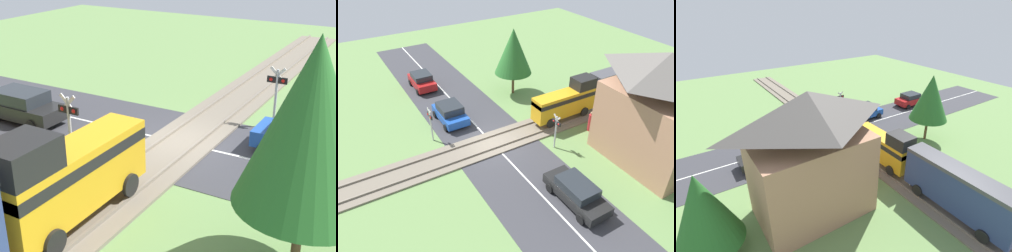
% 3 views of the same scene
% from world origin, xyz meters
% --- Properties ---
extents(ground_plane, '(60.00, 60.00, 0.00)m').
position_xyz_m(ground_plane, '(0.00, 0.00, 0.00)').
color(ground_plane, '#66894C').
extents(road_surface, '(48.00, 6.40, 0.02)m').
position_xyz_m(road_surface, '(0.00, 0.00, 0.01)').
color(road_surface, '#38383D').
rests_on(road_surface, ground_plane).
extents(track_bed, '(2.80, 48.00, 0.24)m').
position_xyz_m(track_bed, '(0.00, 0.00, 0.07)').
color(track_bed, '#756B5B').
rests_on(track_bed, ground_plane).
extents(train, '(1.58, 12.94, 3.18)m').
position_xyz_m(train, '(0.00, 10.49, 1.87)').
color(train, gold).
rests_on(train, track_bed).
extents(car_near_crossing, '(3.70, 2.05, 1.56)m').
position_xyz_m(car_near_crossing, '(-4.57, -1.44, 0.81)').
color(car_near_crossing, '#1E4CA8').
rests_on(car_near_crossing, ground_plane).
extents(car_far_side, '(4.34, 1.88, 1.48)m').
position_xyz_m(car_far_side, '(7.63, 1.44, 0.78)').
color(car_far_side, black).
rests_on(car_far_side, ground_plane).
extents(car_behind_queue, '(3.66, 1.95, 1.54)m').
position_xyz_m(car_behind_queue, '(-11.65, -1.44, 0.80)').
color(car_behind_queue, '#A81919').
rests_on(car_behind_queue, ground_plane).
extents(crossing_signal_west_approach, '(0.90, 0.18, 2.78)m').
position_xyz_m(crossing_signal_west_approach, '(-2.71, -3.68, 1.80)').
color(crossing_signal_west_approach, '#B7B7B7').
rests_on(crossing_signal_west_approach, ground_plane).
extents(crossing_signal_east_approach, '(0.90, 0.18, 2.78)m').
position_xyz_m(crossing_signal_east_approach, '(2.71, 3.68, 1.80)').
color(crossing_signal_east_approach, '#B7B7B7').
rests_on(crossing_signal_east_approach, ground_plane).
extents(station_building, '(7.12, 4.59, 7.81)m').
position_xyz_m(station_building, '(6.92, 8.20, 3.82)').
color(station_building, '#AD7A5B').
rests_on(station_building, ground_plane).
extents(pedestrian_by_station, '(0.42, 0.42, 1.69)m').
position_xyz_m(pedestrian_by_station, '(2.34, 7.51, 0.77)').
color(pedestrian_by_station, '#B2282D').
rests_on(pedestrian_by_station, ground_plane).
extents(tree_roadside_hedge, '(3.40, 3.40, 6.18)m').
position_xyz_m(tree_roadside_hedge, '(-6.26, 5.65, 4.13)').
color(tree_roadside_hedge, brown).
rests_on(tree_roadside_hedge, ground_plane).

